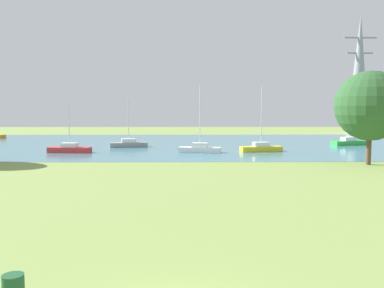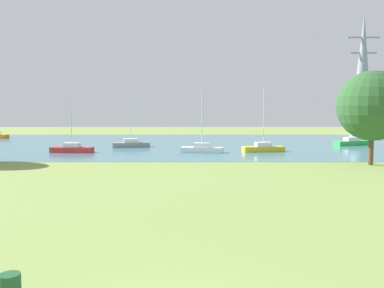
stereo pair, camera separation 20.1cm
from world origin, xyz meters
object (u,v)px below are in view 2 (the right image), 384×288
(sailboat_gray, at_px, (130,144))
(tree_west_far, at_px, (372,106))
(sailboat_red, at_px, (71,149))
(sailboat_white, at_px, (201,148))
(sailboat_yellow, at_px, (262,148))
(electricity_pylon, at_px, (361,74))
(sailboat_green, at_px, (350,142))

(sailboat_gray, height_order, tree_west_far, tree_west_far)
(sailboat_red, bearing_deg, sailboat_gray, 47.96)
(sailboat_white, bearing_deg, sailboat_yellow, 7.46)
(sailboat_gray, bearing_deg, electricity_pylon, 34.99)
(sailboat_yellow, bearing_deg, sailboat_red, -177.81)
(sailboat_white, distance_m, electricity_pylon, 49.73)
(sailboat_green, relative_size, sailboat_yellow, 0.91)
(sailboat_green, bearing_deg, sailboat_white, -156.00)
(sailboat_yellow, xyz_separation_m, sailboat_red, (-22.11, -0.85, -0.02))
(sailboat_yellow, height_order, sailboat_white, sailboat_white)
(sailboat_green, xyz_separation_m, sailboat_white, (-20.63, -9.19, 0.01))
(sailboat_gray, bearing_deg, sailboat_yellow, -19.06)
(sailboat_red, height_order, tree_west_far, tree_west_far)
(electricity_pylon, bearing_deg, tree_west_far, -111.03)
(sailboat_green, relative_size, sailboat_gray, 1.11)
(sailboat_yellow, distance_m, electricity_pylon, 44.60)
(sailboat_gray, distance_m, tree_west_far, 29.73)
(sailboat_yellow, height_order, sailboat_red, sailboat_yellow)
(sailboat_green, xyz_separation_m, sailboat_yellow, (-13.44, -8.25, 0.01))
(sailboat_green, height_order, sailboat_yellow, sailboat_yellow)
(sailboat_gray, xyz_separation_m, sailboat_red, (-5.83, -6.47, -0.00))
(electricity_pylon, bearing_deg, sailboat_gray, -145.01)
(sailboat_green, bearing_deg, sailboat_yellow, -148.47)
(electricity_pylon, bearing_deg, sailboat_yellow, -126.15)
(tree_west_far, distance_m, electricity_pylon, 49.76)
(sailboat_gray, height_order, sailboat_red, sailboat_gray)
(sailboat_yellow, xyz_separation_m, sailboat_white, (-7.19, -0.94, 0.00))
(sailboat_green, height_order, sailboat_red, sailboat_green)
(tree_west_far, height_order, electricity_pylon, electricity_pylon)
(sailboat_green, relative_size, tree_west_far, 0.82)
(sailboat_green, height_order, sailboat_white, sailboat_white)
(sailboat_red, bearing_deg, sailboat_white, -0.36)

